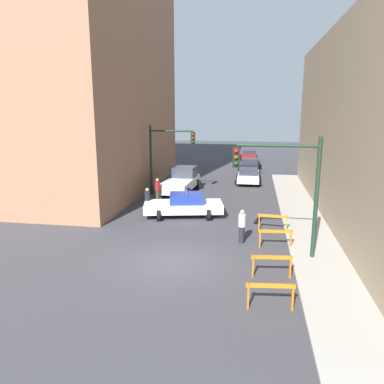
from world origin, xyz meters
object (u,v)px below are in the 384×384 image
object	(u,v)px
pedestrian_crossing	(148,201)
pedestrian_corner	(158,190)
parked_car_far	(249,155)
white_truck	(181,181)
parked_car_near	(248,175)
barrier_corner	(273,220)
pedestrian_sidewalk	(242,226)
barrier_mid	(272,263)
police_car	(184,205)
barrier_back	(275,236)
parked_car_mid	(250,164)
traffic_light_near	(289,179)
traffic_light_far	(165,150)
barrier_front	(270,292)

from	to	relation	value
pedestrian_crossing	pedestrian_corner	world-z (taller)	same
parked_car_far	pedestrian_crossing	xyz separation A→B (m)	(-5.75, -25.88, 0.19)
white_truck	parked_car_near	distance (m)	6.87
parked_car_near	barrier_corner	distance (m)	13.10
pedestrian_sidewalk	barrier_mid	bearing A→B (deg)	-69.72
police_car	pedestrian_sidewalk	bearing A→B (deg)	-149.90
barrier_mid	pedestrian_crossing	bearing A→B (deg)	132.76
police_car	pedestrian_crossing	xyz separation A→B (m)	(-2.32, 0.11, 0.14)
police_car	barrier_back	xyz separation A→B (m)	(5.20, -4.49, -0.11)
white_truck	parked_car_far	xyz separation A→B (m)	(4.88, 19.51, -0.23)
parked_car_near	pedestrian_crossing	distance (m)	12.48
white_truck	barrier_corner	xyz separation A→B (m)	(6.65, -8.42, -0.29)
parked_car_mid	traffic_light_near	bearing A→B (deg)	-81.32
police_car	barrier_mid	size ratio (longest dim) A/B	3.13
traffic_light_far	police_car	bearing A→B (deg)	-65.88
white_truck	pedestrian_sidewalk	xyz separation A→B (m)	(5.07, -10.48, -0.04)
pedestrian_corner	pedestrian_crossing	bearing A→B (deg)	-25.10
police_car	pedestrian_corner	xyz separation A→B (m)	(-2.51, 3.29, 0.14)
white_truck	parked_car_near	xyz separation A→B (m)	(5.10, 4.59, -0.23)
parked_car_mid	pedestrian_corner	world-z (taller)	pedestrian_corner
police_car	parked_car_near	xyz separation A→B (m)	(3.65, 11.07, -0.05)
parked_car_mid	pedestrian_corner	xyz separation A→B (m)	(-6.21, -14.38, 0.19)
traffic_light_near	white_truck	bearing A→B (deg)	120.16
police_car	pedestrian_crossing	size ratio (longest dim) A/B	3.00
traffic_light_far	barrier_mid	distance (m)	15.38
traffic_light_near	barrier_back	size ratio (longest dim) A/B	3.25
barrier_front	barrier_corner	size ratio (longest dim) A/B	1.00
traffic_light_near	barrier_front	xyz separation A→B (m)	(-0.80, -4.52, -2.91)
white_truck	barrier_back	world-z (taller)	white_truck
white_truck	parked_car_mid	size ratio (longest dim) A/B	1.25
parked_car_far	barrier_front	size ratio (longest dim) A/B	2.73
traffic_light_near	barrier_front	world-z (taller)	traffic_light_near
pedestrian_sidewalk	barrier_mid	xyz separation A→B (m)	(1.28, -3.70, -0.24)
police_car	pedestrian_crossing	bearing A→B (deg)	75.11
parked_car_near	barrier_mid	bearing A→B (deg)	-86.33
traffic_light_near	barrier_front	size ratio (longest dim) A/B	3.26
white_truck	barrier_corner	bearing A→B (deg)	-48.24
pedestrian_corner	barrier_corner	bearing A→B (deg)	27.27
police_car	barrier_back	distance (m)	6.88
parked_car_far	barrier_corner	world-z (taller)	parked_car_far
parked_car_near	barrier_front	distance (m)	21.20
parked_car_far	parked_car_mid	bearing A→B (deg)	-89.79
police_car	parked_car_near	bearing A→B (deg)	-30.34
barrier_back	barrier_corner	world-z (taller)	same
police_car	pedestrian_sidewalk	xyz separation A→B (m)	(3.62, -4.00, 0.14)
parked_car_far	pedestrian_sidewalk	bearing A→B (deg)	-91.26
parked_car_near	parked_car_far	xyz separation A→B (m)	(-0.22, 14.93, 0.00)
traffic_light_far	parked_car_mid	distance (m)	13.90
barrier_front	barrier_mid	distance (m)	2.41
parked_car_far	barrier_corner	size ratio (longest dim) A/B	2.73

